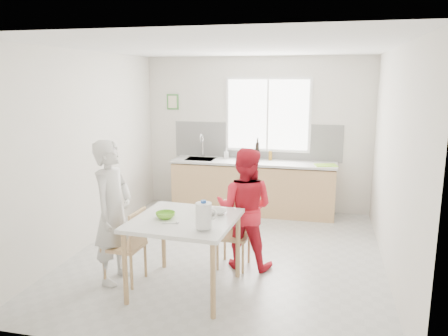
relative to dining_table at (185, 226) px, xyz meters
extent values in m
plane|color=#B7B7B2|center=(0.24, 1.07, -0.75)|extent=(4.50, 4.50, 0.00)
plane|color=silver|center=(0.24, 3.32, 0.60)|extent=(4.00, 0.00, 4.00)
plane|color=silver|center=(0.24, -1.18, 0.60)|extent=(4.00, 0.00, 4.00)
plane|color=silver|center=(-1.76, 1.07, 0.60)|extent=(0.00, 4.50, 4.50)
plane|color=silver|center=(2.24, 1.07, 0.60)|extent=(0.00, 4.50, 4.50)
plane|color=white|center=(0.24, 1.07, 1.95)|extent=(4.50, 4.50, 0.00)
cube|color=white|center=(0.44, 3.30, 0.95)|extent=(1.50, 0.03, 1.30)
cube|color=white|center=(0.44, 3.28, 0.95)|extent=(1.40, 0.02, 1.20)
cube|color=white|center=(0.44, 3.28, 0.95)|extent=(0.03, 0.03, 1.20)
cube|color=white|center=(0.24, 3.31, 0.47)|extent=(3.00, 0.02, 0.65)
cube|color=#43863D|center=(-1.31, 3.30, 1.15)|extent=(0.22, 0.02, 0.28)
cube|color=beige|center=(-1.31, 3.29, 1.15)|extent=(0.16, 0.01, 0.22)
cube|color=#DEAA77|center=(0.24, 3.02, -0.32)|extent=(2.80, 0.60, 0.86)
cube|color=#3F3326|center=(0.24, 3.02, -0.70)|extent=(2.80, 0.54, 0.10)
cube|color=silver|center=(0.24, 3.02, 0.15)|extent=(2.84, 0.64, 0.04)
cube|color=#A5A5AA|center=(-0.71, 3.02, 0.15)|extent=(0.50, 0.40, 0.03)
cylinder|color=silver|center=(-0.71, 3.18, 0.35)|extent=(0.02, 0.02, 0.36)
torus|color=silver|center=(-0.71, 3.11, 0.53)|extent=(0.02, 0.18, 0.18)
cube|color=silver|center=(0.00, 0.00, 0.06)|extent=(1.14, 1.14, 0.04)
cylinder|color=#DEAA77|center=(-0.50, -0.45, -0.36)|extent=(0.05, 0.05, 0.77)
cylinder|color=#DEAA77|center=(-0.45, 0.50, -0.36)|extent=(0.05, 0.05, 0.77)
cylinder|color=#DEAA77|center=(0.45, -0.50, -0.36)|extent=(0.05, 0.05, 0.77)
cylinder|color=#DEAA77|center=(0.50, 0.45, -0.36)|extent=(0.05, 0.05, 0.77)
cube|color=#DEAA77|center=(-0.75, 0.04, -0.32)|extent=(0.42, 0.42, 0.04)
cube|color=#DEAA77|center=(-0.57, 0.03, -0.09)|extent=(0.05, 0.38, 0.42)
cylinder|color=#DEAA77|center=(-0.91, 0.22, -0.55)|extent=(0.03, 0.03, 0.41)
cylinder|color=#DEAA77|center=(-0.93, -0.12, -0.55)|extent=(0.03, 0.03, 0.41)
cylinder|color=#DEAA77|center=(-0.57, 0.20, -0.55)|extent=(0.03, 0.03, 0.41)
cylinder|color=#DEAA77|center=(-0.59, -0.14, -0.55)|extent=(0.03, 0.03, 0.41)
cube|color=#DEAA77|center=(0.39, 0.73, -0.35)|extent=(0.40, 0.40, 0.04)
cube|color=#DEAA77|center=(0.40, 0.90, -0.13)|extent=(0.36, 0.05, 0.39)
cylinder|color=#DEAA77|center=(0.22, 0.58, -0.56)|extent=(0.03, 0.03, 0.38)
cylinder|color=#DEAA77|center=(0.54, 0.56, -0.56)|extent=(0.03, 0.03, 0.38)
cylinder|color=#DEAA77|center=(0.24, 0.90, -0.56)|extent=(0.03, 0.03, 0.38)
cylinder|color=#DEAA77|center=(0.56, 0.88, -0.56)|extent=(0.03, 0.03, 0.38)
imported|color=silver|center=(-0.88, 0.05, 0.08)|extent=(0.43, 0.63, 1.66)
imported|color=red|center=(0.52, 0.79, 0.00)|extent=(0.76, 0.61, 1.51)
imported|color=#71C42D|center=(-0.20, -0.04, 0.12)|extent=(0.23, 0.23, 0.07)
imported|color=silver|center=(0.31, 0.23, 0.11)|extent=(0.21, 0.21, 0.05)
cylinder|color=white|center=(0.30, -0.30, 0.24)|extent=(0.16, 0.16, 0.26)
cylinder|color=blue|center=(0.30, -0.30, 0.38)|extent=(0.05, 0.05, 0.03)
torus|color=white|center=(0.38, -0.30, 0.26)|extent=(0.12, 0.03, 0.12)
cube|color=#ACD531|center=(0.12, 0.27, 0.13)|extent=(0.11, 0.11, 0.09)
cylinder|color=#A5A5AA|center=(-0.09, -0.22, 0.10)|extent=(0.16, 0.06, 0.01)
cube|color=#91D631|center=(1.47, 2.91, 0.18)|extent=(0.40, 0.33, 0.01)
cylinder|color=black|center=(0.30, 3.13, 0.33)|extent=(0.07, 0.07, 0.32)
cylinder|color=black|center=(0.29, 3.10, 0.32)|extent=(0.07, 0.07, 0.30)
cylinder|color=olive|center=(0.52, 3.17, 0.25)|extent=(0.06, 0.06, 0.16)
imported|color=#999999|center=(-0.27, 3.15, 0.26)|extent=(0.10, 0.10, 0.18)
camera|label=1|loc=(1.47, -4.30, 1.59)|focal=35.00mm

